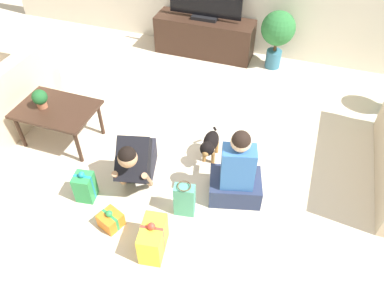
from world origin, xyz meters
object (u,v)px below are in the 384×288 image
at_px(potted_plant_back_right, 278,32).
at_px(gift_box_c, 111,220).
at_px(coffee_table, 57,112).
at_px(tv_console, 204,37).
at_px(person_sitting, 237,175).
at_px(person_kneeling, 136,160).
at_px(tv, 205,0).
at_px(tabletop_plant, 40,98).
at_px(gift_box_a, 153,239).
at_px(gift_box_b, 85,187).
at_px(dog, 210,144).
at_px(gift_bag_a, 184,200).

xyz_separation_m(potted_plant_back_right, gift_box_c, (-0.96, -3.39, -0.49)).
bearing_deg(coffee_table, gift_box_c, -39.38).
bearing_deg(tv_console, gift_box_c, -87.48).
bearing_deg(person_sitting, potted_plant_back_right, -103.26).
distance_m(coffee_table, person_kneeling, 1.18).
distance_m(tv, potted_plant_back_right, 1.15).
distance_m(tv_console, gift_box_c, 3.45).
distance_m(coffee_table, tabletop_plant, 0.23).
bearing_deg(gift_box_a, gift_box_b, 159.35).
relative_size(gift_box_b, tabletop_plant, 1.68).
xyz_separation_m(coffee_table, person_kneeling, (1.13, -0.32, -0.10)).
height_order(tv, gift_box_b, tv).
bearing_deg(coffee_table, dog, 7.80).
bearing_deg(gift_box_b, person_sitting, 19.44).
bearing_deg(tv, person_sitting, -66.25).
xyz_separation_m(gift_box_c, gift_bag_a, (0.62, 0.38, 0.11)).
bearing_deg(person_kneeling, gift_bag_a, -35.00).
bearing_deg(potted_plant_back_right, tv, 177.43).
distance_m(person_kneeling, dog, 0.84).
relative_size(person_sitting, gift_box_c, 3.59).
relative_size(tv, potted_plant_back_right, 1.27).
relative_size(tv_console, dog, 3.03).
height_order(person_kneeling, gift_box_b, person_kneeling).
distance_m(tv_console, potted_plant_back_right, 1.15).
height_order(gift_box_c, gift_bag_a, gift_bag_a).
height_order(person_sitting, gift_box_b, person_sitting).
relative_size(coffee_table, person_sitting, 0.97).
relative_size(coffee_table, tabletop_plant, 3.99).
distance_m(gift_box_a, tabletop_plant, 2.07).
bearing_deg(gift_bag_a, gift_box_a, -104.36).
bearing_deg(tabletop_plant, person_sitting, -3.81).
bearing_deg(gift_box_a, gift_bag_a, 75.64).
xyz_separation_m(person_sitting, gift_box_a, (-0.54, -0.85, -0.16)).
distance_m(tv, gift_box_c, 3.53).
xyz_separation_m(dog, gift_box_c, (-0.64, -1.16, -0.16)).
xyz_separation_m(person_kneeling, tabletop_plant, (-1.28, 0.29, 0.28)).
distance_m(dog, tabletop_plant, 1.96).
bearing_deg(person_sitting, tabletop_plant, -18.73).
height_order(tv, gift_box_c, tv).
height_order(coffee_table, person_sitting, person_sitting).
distance_m(coffee_table, dog, 1.78).
height_order(person_sitting, gift_box_a, person_sitting).
distance_m(gift_box_c, gift_bag_a, 0.73).
distance_m(person_sitting, tabletop_plant, 2.33).
relative_size(person_sitting, gift_box_a, 2.31).
height_order(potted_plant_back_right, gift_box_a, potted_plant_back_right).
relative_size(tv, person_sitting, 1.21).
xyz_separation_m(dog, gift_bag_a, (-0.02, -0.78, -0.05)).
relative_size(dog, gift_box_a, 1.27).
distance_m(tv_console, person_sitting, 2.95).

